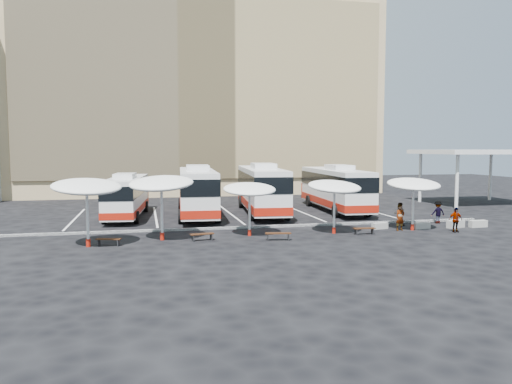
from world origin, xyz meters
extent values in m
plane|color=black|center=(0.00, 0.00, 0.00)|extent=(120.00, 120.00, 0.00)
cube|color=tan|center=(0.00, 32.00, 12.50)|extent=(42.00, 18.00, 25.00)
cube|color=tan|center=(0.00, 22.90, 12.00)|extent=(40.00, 0.30, 20.00)
cube|color=silver|center=(24.00, 10.00, 5.00)|extent=(10.00, 8.00, 0.40)
cylinder|color=silver|center=(20.00, 7.00, 2.40)|extent=(0.30, 0.30, 4.80)
cylinder|color=silver|center=(20.00, 13.00, 2.40)|extent=(0.30, 0.30, 4.80)
cylinder|color=silver|center=(28.00, 13.00, 2.40)|extent=(0.30, 0.30, 4.80)
cube|color=black|center=(0.00, 0.50, 0.07)|extent=(34.00, 0.25, 0.15)
cube|color=white|center=(-12.00, 8.00, 0.01)|extent=(0.15, 12.00, 0.01)
cube|color=white|center=(-6.00, 8.00, 0.01)|extent=(0.15, 12.00, 0.01)
cube|color=white|center=(0.00, 8.00, 0.01)|extent=(0.15, 12.00, 0.01)
cube|color=white|center=(6.00, 8.00, 0.01)|extent=(0.15, 12.00, 0.01)
cube|color=white|center=(12.00, 8.00, 0.01)|extent=(0.15, 12.00, 0.01)
cube|color=silver|center=(-8.15, 7.93, 1.74)|extent=(3.28, 10.89, 2.68)
cube|color=black|center=(-8.15, 7.93, 2.28)|extent=(3.34, 10.95, 0.98)
cube|color=#A6190B|center=(-8.15, 7.93, 0.76)|extent=(3.34, 10.95, 0.49)
cube|color=#A6190B|center=(-7.63, 13.27, 1.07)|extent=(2.29, 0.40, 1.25)
cube|color=silver|center=(-8.24, 7.04, 3.26)|extent=(1.69, 2.81, 0.36)
cylinder|color=black|center=(-8.96, 11.16, 0.45)|extent=(0.40, 0.92, 0.89)
cylinder|color=black|center=(-6.73, 10.94, 0.45)|extent=(0.40, 0.92, 0.89)
cylinder|color=black|center=(-9.62, 4.49, 0.45)|extent=(0.40, 0.92, 0.89)
cylinder|color=black|center=(-7.40, 4.27, 0.45)|extent=(0.40, 0.92, 0.89)
cube|color=silver|center=(-2.75, 7.53, 2.05)|extent=(3.47, 12.77, 3.15)
cube|color=black|center=(-2.75, 7.53, 2.68)|extent=(3.54, 12.83, 1.16)
cube|color=#A6190B|center=(-2.75, 7.53, 0.89)|extent=(3.54, 12.83, 0.58)
cube|color=#A6190B|center=(-2.33, 13.82, 1.26)|extent=(2.70, 0.39, 1.47)
cube|color=silver|center=(-2.82, 6.48, 3.84)|extent=(1.89, 3.26, 0.42)
cylinder|color=black|center=(-3.82, 11.29, 0.53)|extent=(0.44, 1.07, 1.05)
cylinder|color=black|center=(-1.19, 11.11, 0.53)|extent=(0.44, 1.07, 1.05)
cylinder|color=black|center=(-4.34, 3.42, 0.53)|extent=(0.44, 1.07, 1.05)
cylinder|color=black|center=(-1.72, 3.24, 0.53)|extent=(0.44, 1.07, 1.05)
cube|color=silver|center=(2.57, 7.92, 2.10)|extent=(3.96, 13.12, 3.23)
cube|color=black|center=(2.57, 7.92, 2.74)|extent=(4.03, 13.19, 1.18)
cube|color=#A6190B|center=(2.57, 7.92, 0.91)|extent=(4.03, 13.19, 0.59)
cube|color=#A6190B|center=(3.21, 14.34, 1.29)|extent=(2.76, 0.49, 1.51)
cube|color=silver|center=(2.46, 6.85, 3.93)|extent=(2.03, 3.38, 0.43)
cylinder|color=black|center=(1.60, 11.80, 0.54)|extent=(0.48, 1.11, 1.08)
cylinder|color=black|center=(4.28, 11.53, 0.54)|extent=(0.48, 1.11, 1.08)
cylinder|color=black|center=(0.80, 3.77, 0.54)|extent=(0.48, 1.11, 1.08)
cylinder|color=black|center=(3.48, 3.50, 0.54)|extent=(0.48, 1.11, 1.08)
cube|color=silver|center=(9.03, 8.06, 2.01)|extent=(3.26, 12.48, 3.09)
cube|color=black|center=(9.03, 8.06, 2.62)|extent=(3.32, 12.54, 1.13)
cube|color=#A6190B|center=(9.03, 8.06, 0.87)|extent=(3.32, 12.54, 0.57)
cube|color=#A6190B|center=(9.38, 14.23, 1.24)|extent=(2.64, 0.35, 1.44)
cube|color=silver|center=(8.98, 7.03, 3.76)|extent=(1.82, 3.18, 0.41)
cylinder|color=black|center=(7.95, 11.73, 0.51)|extent=(0.42, 1.05, 1.03)
cylinder|color=black|center=(10.52, 11.59, 0.51)|extent=(0.42, 1.05, 1.03)
cylinder|color=black|center=(7.52, 4.02, 0.51)|extent=(0.42, 1.05, 1.03)
cylinder|color=black|center=(10.09, 3.88, 0.51)|extent=(0.42, 1.05, 1.03)
cylinder|color=silver|center=(-9.83, -3.77, 1.62)|extent=(0.19, 0.19, 3.23)
cylinder|color=#A6190B|center=(-9.83, -3.77, 0.22)|extent=(0.30, 0.30, 0.43)
ellipsoid|color=white|center=(-9.83, -3.77, 3.29)|extent=(4.65, 4.68, 1.11)
cylinder|color=silver|center=(-5.85, -2.61, 1.63)|extent=(0.20, 0.20, 3.27)
cylinder|color=#A6190B|center=(-5.85, -2.61, 0.22)|extent=(0.31, 0.31, 0.44)
ellipsoid|color=white|center=(-5.85, -2.61, 3.32)|extent=(4.75, 4.78, 1.12)
cylinder|color=silver|center=(-0.60, -2.33, 1.41)|extent=(0.13, 0.13, 2.82)
cylinder|color=#A6190B|center=(-0.60, -2.33, 0.19)|extent=(0.21, 0.21, 0.38)
ellipsoid|color=white|center=(-0.60, -2.33, 2.87)|extent=(3.28, 3.32, 0.97)
cylinder|color=silver|center=(4.75, -2.65, 1.45)|extent=(0.16, 0.16, 2.91)
cylinder|color=#A6190B|center=(4.75, -2.65, 0.19)|extent=(0.25, 0.25, 0.39)
ellipsoid|color=white|center=(4.75, -2.65, 2.96)|extent=(3.81, 3.84, 1.00)
cylinder|color=silver|center=(10.22, -2.57, 1.48)|extent=(0.15, 0.15, 2.96)
cylinder|color=#A6190B|center=(10.22, -2.57, 0.20)|extent=(0.24, 0.24, 0.39)
ellipsoid|color=white|center=(10.22, -2.57, 3.01)|extent=(3.75, 3.79, 1.01)
cube|color=black|center=(-8.77, -3.77, 0.39)|extent=(1.39, 0.66, 0.05)
cube|color=black|center=(-9.29, -3.65, 0.18)|extent=(0.13, 0.34, 0.36)
cube|color=black|center=(-8.25, -3.90, 0.18)|extent=(0.13, 0.34, 0.36)
cube|color=black|center=(-3.61, -3.32, 0.39)|extent=(1.42, 0.60, 0.05)
cube|color=black|center=(-4.15, -3.42, 0.18)|extent=(0.12, 0.35, 0.37)
cube|color=black|center=(-3.07, -3.23, 0.18)|extent=(0.12, 0.35, 0.37)
cube|color=black|center=(0.70, -4.23, 0.43)|extent=(1.54, 0.66, 0.06)
cube|color=black|center=(0.11, -4.12, 0.20)|extent=(0.13, 0.38, 0.40)
cube|color=black|center=(1.29, -4.34, 0.20)|extent=(0.13, 0.38, 0.40)
cube|color=black|center=(6.44, -3.42, 0.39)|extent=(1.37, 0.43, 0.05)
cube|color=black|center=(5.89, -3.40, 0.18)|extent=(0.07, 0.35, 0.36)
cube|color=black|center=(6.98, -3.45, 0.18)|extent=(0.07, 0.35, 0.36)
cube|color=gray|center=(8.37, -1.65, 0.20)|extent=(1.14, 0.57, 0.41)
cube|color=gray|center=(11.04, -2.30, 0.21)|extent=(1.16, 0.46, 0.43)
cube|color=gray|center=(13.58, -2.31, 0.25)|extent=(1.41, 0.83, 0.50)
cube|color=gray|center=(15.21, -2.42, 0.23)|extent=(1.25, 0.47, 0.46)
imported|color=black|center=(9.34, -2.52, 0.85)|extent=(0.67, 0.48, 1.70)
imported|color=black|center=(10.38, -0.63, 0.80)|extent=(0.98, 0.92, 1.60)
imported|color=black|center=(12.46, -3.89, 0.79)|extent=(0.95, 0.42, 1.59)
imported|color=black|center=(13.52, -0.28, 0.80)|extent=(1.05, 0.62, 1.60)
camera|label=1|loc=(-6.78, -31.75, 5.32)|focal=35.00mm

